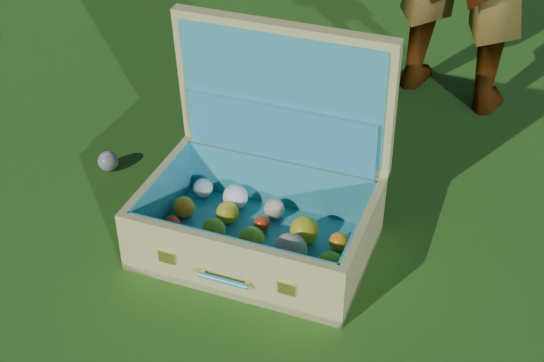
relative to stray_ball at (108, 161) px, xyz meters
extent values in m
plane|color=#215114|center=(0.58, 0.08, -0.03)|extent=(60.00, 60.00, 0.00)
sphere|color=#416AA9|center=(0.00, 0.00, 0.00)|extent=(0.06, 0.06, 0.06)
cube|color=tan|center=(0.58, -0.08, -0.02)|extent=(0.64, 0.49, 0.02)
cube|color=tan|center=(0.61, -0.26, 0.06)|extent=(0.58, 0.13, 0.17)
cube|color=tan|center=(0.55, 0.10, 0.06)|extent=(0.58, 0.13, 0.17)
cube|color=tan|center=(0.30, -0.13, 0.06)|extent=(0.09, 0.34, 0.17)
cube|color=tan|center=(0.86, -0.02, 0.06)|extent=(0.09, 0.34, 0.17)
cube|color=teal|center=(0.58, -0.08, -0.01)|extent=(0.59, 0.44, 0.01)
cube|color=teal|center=(0.61, -0.24, 0.07)|extent=(0.53, 0.11, 0.15)
cube|color=teal|center=(0.55, 0.09, 0.07)|extent=(0.53, 0.11, 0.15)
cube|color=teal|center=(0.32, -0.13, 0.07)|extent=(0.07, 0.34, 0.15)
cube|color=teal|center=(0.84, -0.03, 0.07)|extent=(0.07, 0.34, 0.15)
cube|color=tan|center=(0.54, 0.12, 0.34)|extent=(0.58, 0.17, 0.39)
cube|color=teal|center=(0.55, 0.10, 0.34)|extent=(0.54, 0.13, 0.35)
cube|color=teal|center=(0.55, 0.10, 0.23)|extent=(0.52, 0.13, 0.16)
cube|color=#F2C659|center=(0.46, -0.30, 0.06)|extent=(0.04, 0.02, 0.03)
cube|color=#F2C659|center=(0.77, -0.24, 0.06)|extent=(0.04, 0.02, 0.03)
cylinder|color=teal|center=(0.62, -0.29, 0.04)|extent=(0.13, 0.04, 0.01)
cube|color=#F2C659|center=(0.56, -0.29, 0.04)|extent=(0.01, 0.02, 0.01)
cube|color=#F2C659|center=(0.68, -0.27, 0.04)|extent=(0.01, 0.02, 0.01)
sphere|color=silver|center=(0.39, -0.25, 0.04)|extent=(0.09, 0.09, 0.09)
sphere|color=#9FBE2E|center=(0.50, -0.23, 0.03)|extent=(0.07, 0.07, 0.07)
sphere|color=#9FBE2E|center=(0.60, -0.19, 0.03)|extent=(0.06, 0.06, 0.06)
sphere|color=#0E1846|center=(0.71, -0.17, 0.03)|extent=(0.07, 0.07, 0.07)
sphere|color=#9FBE2E|center=(0.81, -0.16, 0.03)|extent=(0.07, 0.07, 0.07)
sphere|color=red|center=(0.36, -0.16, 0.02)|extent=(0.05, 0.05, 0.05)
sphere|color=#9FBE2E|center=(0.48, -0.13, 0.03)|extent=(0.06, 0.06, 0.06)
sphere|color=#9FBE2E|center=(0.59, -0.11, 0.03)|extent=(0.07, 0.07, 0.07)
sphere|color=#CFB492|center=(0.70, -0.11, 0.04)|extent=(0.09, 0.09, 0.09)
sphere|color=#9FBE2E|center=(0.80, -0.08, 0.03)|extent=(0.06, 0.06, 0.06)
sphere|color=orange|center=(0.35, -0.09, 0.03)|extent=(0.06, 0.06, 0.06)
sphere|color=gold|center=(0.47, -0.05, 0.03)|extent=(0.06, 0.06, 0.06)
sphere|color=red|center=(0.57, -0.03, 0.02)|extent=(0.04, 0.04, 0.04)
sphere|color=gold|center=(0.69, -0.01, 0.03)|extent=(0.08, 0.08, 0.08)
sphere|color=orange|center=(0.78, 0.01, 0.02)|extent=(0.05, 0.05, 0.05)
sphere|color=silver|center=(0.34, 0.01, 0.02)|extent=(0.06, 0.06, 0.06)
sphere|color=silver|center=(0.45, 0.02, 0.03)|extent=(0.07, 0.07, 0.07)
sphere|color=#CFB492|center=(0.57, 0.03, 0.02)|extent=(0.06, 0.06, 0.06)
camera|label=1|loc=(1.41, -1.35, 1.28)|focal=50.00mm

